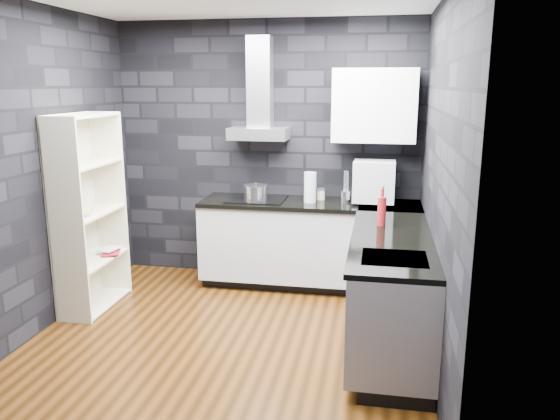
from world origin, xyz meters
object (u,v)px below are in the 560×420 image
(storage_jar, at_px, (321,195))
(fruit_bowl, at_px, (81,213))
(utensil_crock, at_px, (345,197))
(red_bottle, at_px, (382,211))
(glass_vase, at_px, (310,187))
(pot, at_px, (256,193))
(appliance_garage, at_px, (374,181))
(bookshelf, at_px, (89,213))

(storage_jar, xyz_separation_m, fruit_bowl, (-2.02, -1.13, -0.01))
(utensil_crock, bearing_deg, red_bottle, -67.37)
(red_bottle, relative_size, fruit_bowl, 1.11)
(glass_vase, distance_m, utensil_crock, 0.36)
(glass_vase, bearing_deg, pot, -173.74)
(storage_jar, distance_m, red_bottle, 1.13)
(pot, bearing_deg, storage_jar, 17.54)
(pot, bearing_deg, appliance_garage, 4.75)
(storage_jar, xyz_separation_m, bookshelf, (-2.02, -0.99, -0.05))
(glass_vase, height_order, appliance_garage, appliance_garage)
(appliance_garage, bearing_deg, pot, -174.32)
(storage_jar, bearing_deg, glass_vase, -123.44)
(pot, relative_size, appliance_garage, 0.59)
(fruit_bowl, bearing_deg, bookshelf, 90.00)
(glass_vase, distance_m, storage_jar, 0.20)
(pot, xyz_separation_m, red_bottle, (1.25, -0.75, 0.04))
(utensil_crock, distance_m, appliance_garage, 0.32)
(glass_vase, height_order, bookshelf, bookshelf)
(glass_vase, xyz_separation_m, utensil_crock, (0.35, 0.04, -0.09))
(storage_jar, relative_size, appliance_garage, 0.25)
(pot, xyz_separation_m, appliance_garage, (1.17, 0.10, 0.14))
(pot, relative_size, fruit_bowl, 1.07)
(red_bottle, distance_m, bookshelf, 2.63)
(red_bottle, relative_size, bookshelf, 0.13)
(fruit_bowl, bearing_deg, red_bottle, 3.91)
(red_bottle, height_order, fruit_bowl, red_bottle)
(utensil_crock, bearing_deg, pot, -173.34)
(pot, distance_m, fruit_bowl, 1.66)
(glass_vase, relative_size, storage_jar, 3.04)
(glass_vase, height_order, utensil_crock, glass_vase)
(pot, relative_size, red_bottle, 0.97)
(utensil_crock, height_order, appliance_garage, appliance_garage)
(pot, relative_size, utensil_crock, 1.99)
(glass_vase, relative_size, bookshelf, 0.17)
(pot, bearing_deg, utensil_crock, 6.66)
(pot, bearing_deg, glass_vase, 6.26)
(red_bottle, bearing_deg, pot, 149.02)
(bookshelf, bearing_deg, fruit_bowl, -105.65)
(storage_jar, height_order, appliance_garage, appliance_garage)
(storage_jar, height_order, red_bottle, red_bottle)
(appliance_garage, distance_m, bookshelf, 2.71)
(storage_jar, bearing_deg, fruit_bowl, -150.74)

